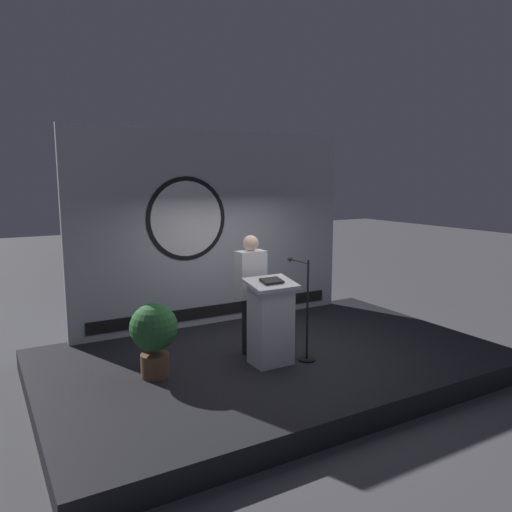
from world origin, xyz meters
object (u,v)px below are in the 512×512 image
microphone_stand (304,324)px  potted_plant (154,333)px  podium (271,322)px  speaker_person (251,294)px

microphone_stand → potted_plant: 2.05m
podium → microphone_stand: (0.49, -0.09, -0.08)m
speaker_person → potted_plant: speaker_person is taller
speaker_person → potted_plant: (-1.47, -0.13, -0.30)m
podium → potted_plant: podium is taller
podium → speaker_person: (-0.04, 0.48, 0.29)m
podium → microphone_stand: microphone_stand is taller
potted_plant → podium: bearing=-13.1°
speaker_person → potted_plant: bearing=-175.0°
microphone_stand → potted_plant: microphone_stand is taller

